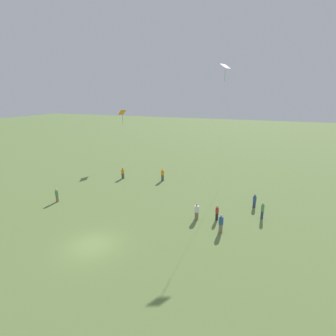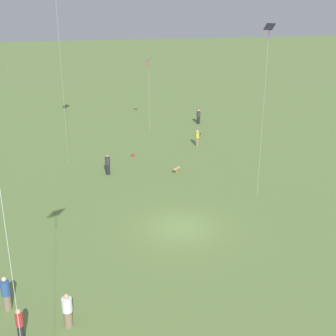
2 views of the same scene
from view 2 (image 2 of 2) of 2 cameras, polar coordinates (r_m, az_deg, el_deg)
The scene contains 11 objects.
ground_plane at distance 30.16m, azimuth 1.59°, elevation -7.29°, with size 240.00×240.00×0.00m, color olive.
person_4 at distance 22.08m, azimuth -17.61°, elevation -17.75°, with size 0.38×0.38×1.61m.
person_5 at distance 38.55m, azimuth -7.36°, elevation 0.40°, with size 0.50×0.50×1.71m.
person_7 at distance 24.00m, azimuth -19.14°, elevation -14.26°, with size 0.50×0.50×1.80m.
person_8 at distance 53.18m, azimuth 3.73°, elevation 6.25°, with size 0.61×0.61×1.64m.
person_9 at distance 22.31m, azimuth -12.16°, elevation -16.62°, with size 0.65×0.65×1.72m.
person_10 at distance 45.40m, azimuth 3.59°, elevation 3.66°, with size 0.41×0.41×1.61m.
kite_1 at distance 32.38m, azimuth 12.15°, elevation 14.90°, with size 0.80×0.79×12.21m.
kite_4 at distance 48.93m, azimuth -2.39°, elevation 12.61°, with size 0.82×0.79×7.74m.
dog_0 at distance 38.73m, azimuth 1.04°, elevation -0.11°, with size 0.73×0.68×0.52m.
picnic_bag_0 at distance 42.68m, azimuth -4.31°, elevation 1.53°, with size 0.26×0.32×0.22m.
Camera 2 is at (-25.88, 6.01, 14.27)m, focal length 50.00 mm.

